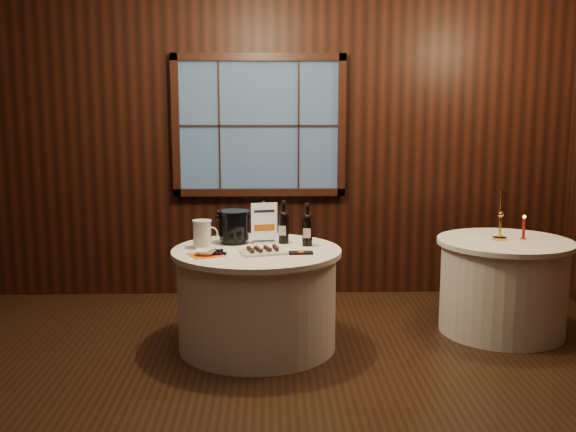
{
  "coord_description": "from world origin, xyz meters",
  "views": [
    {
      "loc": [
        0.11,
        -3.97,
        1.85
      ],
      "look_at": [
        0.23,
        0.9,
        1.04
      ],
      "focal_mm": 42.0,
      "sensor_mm": 36.0,
      "label": 1
    }
  ],
  "objects_px": {
    "side_table": "(503,286)",
    "port_bottle_left": "(284,225)",
    "chocolate_box": "(301,253)",
    "brass_candlestick": "(500,222)",
    "chocolate_plate": "(263,251)",
    "ice_bucket": "(234,226)",
    "main_table": "(257,298)",
    "cracker_bowl": "(206,252)",
    "glass_pitcher": "(202,234)",
    "port_bottle_right": "(307,228)",
    "grape_bunch": "(218,252)",
    "sign_stand": "(264,229)",
    "red_candle": "(524,230)"
  },
  "relations": [
    {
      "from": "side_table",
      "to": "port_bottle_right",
      "type": "bearing_deg",
      "value": -173.26
    },
    {
      "from": "main_table",
      "to": "ice_bucket",
      "type": "distance_m",
      "value": 0.59
    },
    {
      "from": "side_table",
      "to": "sign_stand",
      "type": "distance_m",
      "value": 2.01
    },
    {
      "from": "cracker_bowl",
      "to": "side_table",
      "type": "bearing_deg",
      "value": 11.95
    },
    {
      "from": "chocolate_box",
      "to": "glass_pitcher",
      "type": "xyz_separation_m",
      "value": [
        -0.74,
        0.23,
        0.1
      ]
    },
    {
      "from": "ice_bucket",
      "to": "chocolate_box",
      "type": "height_order",
      "value": "ice_bucket"
    },
    {
      "from": "sign_stand",
      "to": "side_table",
      "type": "bearing_deg",
      "value": -8.07
    },
    {
      "from": "chocolate_box",
      "to": "main_table",
      "type": "bearing_deg",
      "value": 150.66
    },
    {
      "from": "sign_stand",
      "to": "port_bottle_left",
      "type": "xyz_separation_m",
      "value": [
        0.16,
        -0.0,
        0.03
      ]
    },
    {
      "from": "side_table",
      "to": "chocolate_plate",
      "type": "xyz_separation_m",
      "value": [
        -1.95,
        -0.45,
        0.4
      ]
    },
    {
      "from": "port_bottle_right",
      "to": "grape_bunch",
      "type": "xyz_separation_m",
      "value": [
        -0.66,
        -0.3,
        -0.12
      ]
    },
    {
      "from": "grape_bunch",
      "to": "cracker_bowl",
      "type": "relative_size",
      "value": 1.19
    },
    {
      "from": "port_bottle_left",
      "to": "chocolate_box",
      "type": "relative_size",
      "value": 1.9
    },
    {
      "from": "chocolate_plate",
      "to": "main_table",
      "type": "bearing_deg",
      "value": 109.25
    },
    {
      "from": "chocolate_box",
      "to": "cracker_bowl",
      "type": "bearing_deg",
      "value": -179.33
    },
    {
      "from": "glass_pitcher",
      "to": "red_candle",
      "type": "bearing_deg",
      "value": 3.47
    },
    {
      "from": "side_table",
      "to": "port_bottle_right",
      "type": "xyz_separation_m",
      "value": [
        -1.61,
        -0.19,
        0.52
      ]
    },
    {
      "from": "side_table",
      "to": "chocolate_box",
      "type": "bearing_deg",
      "value": -164.29
    },
    {
      "from": "sign_stand",
      "to": "brass_candlestick",
      "type": "xyz_separation_m",
      "value": [
        1.9,
        0.08,
        0.03
      ]
    },
    {
      "from": "main_table",
      "to": "cracker_bowl",
      "type": "distance_m",
      "value": 0.58
    },
    {
      "from": "side_table",
      "to": "brass_candlestick",
      "type": "relative_size",
      "value": 2.66
    },
    {
      "from": "brass_candlestick",
      "to": "grape_bunch",
      "type": "bearing_deg",
      "value": -167.48
    },
    {
      "from": "main_table",
      "to": "chocolate_box",
      "type": "relative_size",
      "value": 7.25
    },
    {
      "from": "main_table",
      "to": "brass_candlestick",
      "type": "height_order",
      "value": "brass_candlestick"
    },
    {
      "from": "chocolate_box",
      "to": "cracker_bowl",
      "type": "height_order",
      "value": "cracker_bowl"
    },
    {
      "from": "main_table",
      "to": "red_candle",
      "type": "height_order",
      "value": "red_candle"
    },
    {
      "from": "sign_stand",
      "to": "red_candle",
      "type": "distance_m",
      "value": 2.09
    },
    {
      "from": "port_bottle_left",
      "to": "port_bottle_right",
      "type": "relative_size",
      "value": 1.02
    },
    {
      "from": "side_table",
      "to": "chocolate_box",
      "type": "height_order",
      "value": "chocolate_box"
    },
    {
      "from": "red_candle",
      "to": "grape_bunch",
      "type": "bearing_deg",
      "value": -168.45
    },
    {
      "from": "ice_bucket",
      "to": "brass_candlestick",
      "type": "distance_m",
      "value": 2.13
    },
    {
      "from": "main_table",
      "to": "glass_pitcher",
      "type": "bearing_deg",
      "value": 171.67
    },
    {
      "from": "port_bottle_right",
      "to": "cracker_bowl",
      "type": "xyz_separation_m",
      "value": [
        -0.75,
        -0.31,
        -0.12
      ]
    },
    {
      "from": "port_bottle_left",
      "to": "port_bottle_right",
      "type": "bearing_deg",
      "value": -11.69
    },
    {
      "from": "glass_pitcher",
      "to": "port_bottle_left",
      "type": "bearing_deg",
      "value": 11.95
    },
    {
      "from": "port_bottle_right",
      "to": "brass_candlestick",
      "type": "bearing_deg",
      "value": 14.42
    },
    {
      "from": "port_bottle_left",
      "to": "side_table",
      "type": "bearing_deg",
      "value": 21.05
    },
    {
      "from": "main_table",
      "to": "cracker_bowl",
      "type": "bearing_deg",
      "value": -151.2
    },
    {
      "from": "chocolate_box",
      "to": "brass_candlestick",
      "type": "xyz_separation_m",
      "value": [
        1.63,
        0.47,
        0.14
      ]
    },
    {
      "from": "port_bottle_right",
      "to": "side_table",
      "type": "bearing_deg",
      "value": 14.24
    },
    {
      "from": "sign_stand",
      "to": "port_bottle_right",
      "type": "relative_size",
      "value": 1.01
    },
    {
      "from": "side_table",
      "to": "ice_bucket",
      "type": "xyz_separation_m",
      "value": [
        -2.18,
        -0.07,
        0.52
      ]
    },
    {
      "from": "brass_candlestick",
      "to": "chocolate_plate",
      "type": "bearing_deg",
      "value": -166.81
    },
    {
      "from": "ice_bucket",
      "to": "chocolate_box",
      "type": "xyz_separation_m",
      "value": [
        0.51,
        -0.4,
        -0.13
      ]
    },
    {
      "from": "port_bottle_left",
      "to": "chocolate_box",
      "type": "bearing_deg",
      "value": -54.64
    },
    {
      "from": "side_table",
      "to": "port_bottle_left",
      "type": "distance_m",
      "value": 1.87
    },
    {
      "from": "chocolate_plate",
      "to": "red_candle",
      "type": "distance_m",
      "value": 2.14
    },
    {
      "from": "grape_bunch",
      "to": "cracker_bowl",
      "type": "bearing_deg",
      "value": -176.23
    },
    {
      "from": "glass_pitcher",
      "to": "cracker_bowl",
      "type": "relative_size",
      "value": 1.41
    },
    {
      "from": "main_table",
      "to": "side_table",
      "type": "xyz_separation_m",
      "value": [
        2.0,
        0.3,
        0.0
      ]
    }
  ]
}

